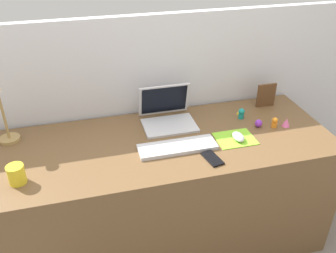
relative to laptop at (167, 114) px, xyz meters
The scene contains 16 objects.
ground_plane 0.82m from the laptop, 111.44° to the right, with size 6.00×6.00×0.00m, color slate.
back_wall 0.24m from the laptop, 112.24° to the left, with size 3.07×0.05×1.32m, color silver.
desk 0.47m from the laptop, 111.44° to the right, with size 1.87×0.70×0.74m, color brown.
laptop is the anchor object (origin of this frame).
keyboard 0.29m from the laptop, 93.70° to the right, with size 0.41×0.13×0.02m, color silver.
mousepad 0.42m from the laptop, 41.22° to the right, with size 0.21×0.17×0.00m, color #8CDB33.
mouse 0.43m from the laptop, 41.75° to the right, with size 0.06×0.10×0.03m, color silver.
cell_phone 0.44m from the laptop, 73.38° to the right, with size 0.06×0.13×0.01m, color black.
desk_lamp 0.88m from the laptop, behind, with size 0.11×0.15×0.33m.
picture_frame 0.65m from the laptop, ahead, with size 0.12×0.02×0.15m, color brown.
coffee_mug 0.88m from the laptop, 155.82° to the right, with size 0.08×0.08×0.09m, color yellow.
toy_figurine_purple 0.53m from the laptop, 20.82° to the right, with size 0.04×0.04×0.04m, color purple.
toy_figurine_teal 0.44m from the laptop, ahead, with size 0.04×0.04×0.06m.
toy_figurine_orange 0.62m from the laptop, 20.24° to the right, with size 0.03×0.03×0.06m.
toy_figurine_pink 0.69m from the laptop, 18.80° to the right, with size 0.04×0.04×0.05m, color pink.
toy_figurine_yellow 0.45m from the laptop, ahead, with size 0.04×0.04×0.04m, color yellow.
Camera 1 is at (-0.39, -1.60, 1.83)m, focal length 39.20 mm.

